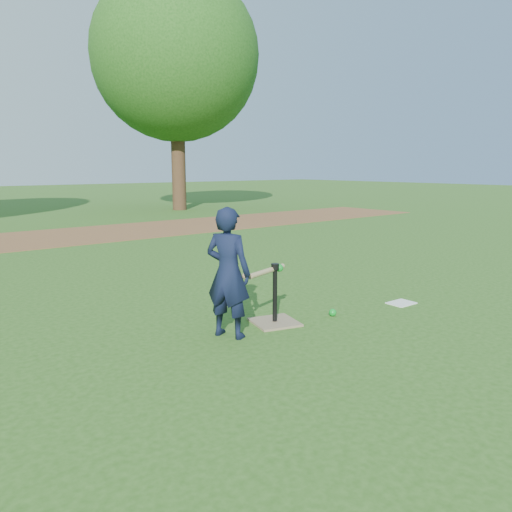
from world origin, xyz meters
TOP-DOWN VIEW (x-y plane):
  - ground at (0.00, 0.00)m, footprint 80.00×80.00m
  - dirt_strip at (0.00, 7.50)m, footprint 24.00×3.00m
  - child at (-0.21, -0.25)m, footprint 0.45×0.52m
  - wiffle_ball_ground at (1.01, -0.44)m, footprint 0.08×0.08m
  - clipboard at (2.00, -0.61)m, footprint 0.31×0.24m
  - batting_tee at (0.37, -0.23)m, footprint 0.53×0.53m
  - swing_action at (0.26, -0.25)m, footprint 0.63×0.23m
  - tree_right at (6.50, 12.00)m, footprint 5.80×5.80m

SIDE VIEW (x-z plane):
  - ground at x=0.00m, z-range 0.00..0.00m
  - dirt_strip at x=0.00m, z-range 0.00..0.01m
  - clipboard at x=2.00m, z-range 0.00..0.01m
  - wiffle_ball_ground at x=1.01m, z-range 0.00..0.08m
  - batting_tee at x=0.37m, z-range -0.20..0.42m
  - swing_action at x=0.26m, z-range 0.52..0.60m
  - child at x=-0.21m, z-range 0.00..1.21m
  - tree_right at x=6.50m, z-range 1.19..9.39m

